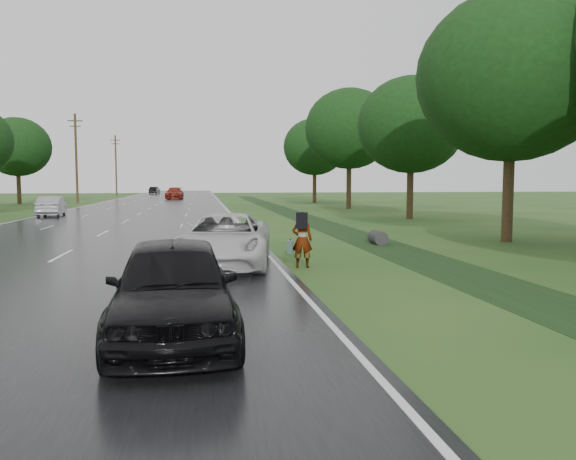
% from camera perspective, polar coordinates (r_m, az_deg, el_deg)
% --- Properties ---
extents(road, '(14.00, 180.00, 0.04)m').
position_cam_1_polar(road, '(56.55, -13.48, 2.35)').
color(road, black).
rests_on(road, ground).
extents(edge_stripe_east, '(0.12, 180.00, 0.01)m').
position_cam_1_polar(edge_stripe_east, '(56.40, -6.62, 2.47)').
color(edge_stripe_east, silver).
rests_on(edge_stripe_east, road).
extents(edge_stripe_west, '(0.12, 180.00, 0.01)m').
position_cam_1_polar(edge_stripe_west, '(57.49, -20.21, 2.25)').
color(edge_stripe_west, silver).
rests_on(edge_stripe_west, road).
extents(center_line, '(0.12, 180.00, 0.01)m').
position_cam_1_polar(center_line, '(56.54, -13.48, 2.38)').
color(center_line, silver).
rests_on(center_line, road).
extents(drainage_ditch, '(2.20, 120.00, 0.56)m').
position_cam_1_polar(drainage_ditch, '(30.90, 4.14, 0.42)').
color(drainage_ditch, black).
rests_on(drainage_ditch, ground).
extents(utility_pole_far, '(1.60, 0.26, 10.00)m').
position_cam_1_polar(utility_pole_far, '(67.78, -20.72, 6.96)').
color(utility_pole_far, '#382317').
rests_on(utility_pole_far, ground).
extents(utility_pole_distant, '(1.60, 0.26, 10.00)m').
position_cam_1_polar(utility_pole_distant, '(97.32, -17.08, 6.37)').
color(utility_pole_distant, '#382317').
rests_on(utility_pole_distant, ground).
extents(tree_east_b, '(7.60, 7.60, 10.11)m').
position_cam_1_polar(tree_east_b, '(25.02, 21.80, 14.27)').
color(tree_east_b, '#382317').
rests_on(tree_east_b, ground).
extents(tree_east_c, '(7.00, 7.00, 9.29)m').
position_cam_1_polar(tree_east_c, '(38.02, 12.41, 10.37)').
color(tree_east_c, '#382317').
rests_on(tree_east_c, ground).
extents(tree_east_d, '(8.00, 8.00, 10.76)m').
position_cam_1_polar(tree_east_d, '(51.26, 6.25, 10.18)').
color(tree_east_d, '#382317').
rests_on(tree_east_d, ground).
extents(tree_east_f, '(7.20, 7.20, 9.62)m').
position_cam_1_polar(tree_east_f, '(64.73, 2.73, 8.42)').
color(tree_east_f, '#382317').
rests_on(tree_east_f, ground).
extents(tree_west_f, '(7.00, 7.00, 9.29)m').
position_cam_1_polar(tree_west_f, '(67.26, -25.81, 7.61)').
color(tree_west_f, '#382317').
rests_on(tree_west_f, ground).
extents(pedestrian, '(0.77, 0.76, 1.62)m').
position_cam_1_polar(pedestrian, '(16.16, 1.37, -0.90)').
color(pedestrian, '#A5998C').
rests_on(pedestrian, ground).
extents(white_pickup, '(3.25, 5.74, 1.51)m').
position_cam_1_polar(white_pickup, '(16.41, -6.44, -0.99)').
color(white_pickup, silver).
rests_on(white_pickup, road).
extents(dark_sedan, '(2.03, 4.75, 1.60)m').
position_cam_1_polar(dark_sedan, '(8.99, -11.55, -5.74)').
color(dark_sedan, black).
rests_on(dark_sedan, road).
extents(silver_sedan, '(1.87, 4.39, 1.41)m').
position_cam_1_polar(silver_sedan, '(42.75, -22.89, 2.25)').
color(silver_sedan, '#9CA0A4').
rests_on(silver_sedan, road).
extents(far_car_red, '(2.50, 5.57, 1.59)m').
position_cam_1_polar(far_car_red, '(78.88, -11.46, 3.69)').
color(far_car_red, maroon).
rests_on(far_car_red, road).
extents(far_car_dark, '(1.88, 4.22, 1.35)m').
position_cam_1_polar(far_car_dark, '(111.21, -13.40, 3.94)').
color(far_car_dark, black).
rests_on(far_car_dark, road).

